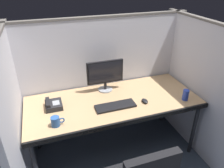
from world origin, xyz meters
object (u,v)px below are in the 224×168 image
object	(u,v)px
desk	(114,105)
desk_phone	(53,105)
soda_can	(186,95)
coffee_mug	(56,121)
monitor_center	(105,74)
keyboard_main	(115,106)
computer_mouse	(145,101)

from	to	relation	value
desk	desk_phone	world-z (taller)	desk_phone
soda_can	coffee_mug	bearing A→B (deg)	179.71
monitor_center	keyboard_main	bearing A→B (deg)	-90.94
soda_can	coffee_mug	xyz separation A→B (m)	(-1.41, 0.01, -0.01)
computer_mouse	monitor_center	bearing A→B (deg)	129.49
computer_mouse	coffee_mug	world-z (taller)	coffee_mug
coffee_mug	computer_mouse	bearing A→B (deg)	5.32
desk	computer_mouse	xyz separation A→B (m)	(0.31, -0.14, 0.07)
desk	keyboard_main	distance (m)	0.13
computer_mouse	soda_can	world-z (taller)	soda_can
keyboard_main	coffee_mug	world-z (taller)	coffee_mug
keyboard_main	computer_mouse	xyz separation A→B (m)	(0.33, -0.02, 0.01)
keyboard_main	soda_can	bearing A→B (deg)	-8.48
keyboard_main	computer_mouse	distance (m)	0.33
keyboard_main	monitor_center	bearing A→B (deg)	89.06
desk_phone	coffee_mug	world-z (taller)	coffee_mug
monitor_center	soda_can	xyz separation A→B (m)	(0.78, -0.49, -0.15)
monitor_center	desk	bearing A→B (deg)	-86.35
desk	computer_mouse	bearing A→B (deg)	-23.72
monitor_center	desk_phone	size ratio (longest dim) A/B	2.26
monitor_center	computer_mouse	world-z (taller)	monitor_center
computer_mouse	keyboard_main	bearing A→B (deg)	176.56
computer_mouse	coffee_mug	distance (m)	0.96
desk_phone	coffee_mug	size ratio (longest dim) A/B	1.51
monitor_center	soda_can	size ratio (longest dim) A/B	3.52
monitor_center	computer_mouse	bearing A→B (deg)	-50.51
desk_phone	soda_can	distance (m)	1.44
desk	computer_mouse	size ratio (longest dim) A/B	19.79
computer_mouse	coffee_mug	size ratio (longest dim) A/B	0.76
soda_can	coffee_mug	size ratio (longest dim) A/B	0.97
desk	soda_can	distance (m)	0.80
coffee_mug	desk	bearing A→B (deg)	19.22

